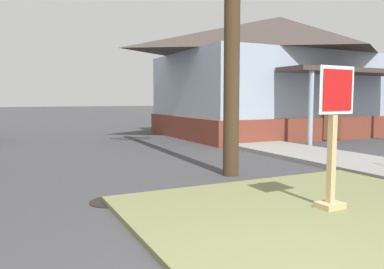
# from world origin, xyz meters

# --- Properties ---
(grass_corner_patch) EXTENTS (5.16, 4.54, 0.08)m
(grass_corner_patch) POSITION_xyz_m (1.80, 1.56, 0.04)
(grass_corner_patch) COLOR olive
(grass_corner_patch) RESTS_ON ground
(sidewalk_strip) EXTENTS (2.20, 17.52, 0.12)m
(sidewalk_strip) POSITION_xyz_m (5.58, 5.94, 0.06)
(sidewalk_strip) COLOR gray
(sidewalk_strip) RESTS_ON ground
(stop_sign) EXTENTS (0.66, 0.30, 1.99)m
(stop_sign) POSITION_xyz_m (2.00, 1.78, 1.01)
(stop_sign) COLOR tan
(stop_sign) RESTS_ON grass_corner_patch
(manhole_cover) EXTENTS (0.70, 0.70, 0.02)m
(manhole_cover) POSITION_xyz_m (-0.64, 3.73, 0.01)
(manhole_cover) COLOR black
(manhole_cover) RESTS_ON ground
(corner_house) EXTENTS (10.55, 8.06, 5.32)m
(corner_house) POSITION_xyz_m (9.17, 11.89, 2.73)
(corner_house) COLOR brown
(corner_house) RESTS_ON ground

